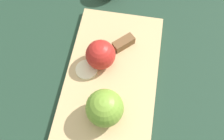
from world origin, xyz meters
TOP-DOWN VIEW (x-y plane):
  - ground_plane at (0.00, 0.00)m, footprint 4.00×4.00m
  - cutting_board at (0.00, 0.00)m, footprint 0.40×0.26m
  - apple_half_left at (-0.10, -0.01)m, footprint 0.08×0.08m
  - apple_half_right at (0.03, 0.04)m, footprint 0.07×0.07m
  - knife at (0.08, -0.00)m, footprint 0.13×0.12m
  - apple_slice at (-0.01, 0.06)m, footprint 0.05×0.05m

SIDE VIEW (x-z plane):
  - ground_plane at x=0.00m, z-range 0.00..0.00m
  - cutting_board at x=0.00m, z-range 0.00..0.02m
  - apple_slice at x=-0.01m, z-range 0.02..0.02m
  - knife at x=0.08m, z-range 0.02..0.04m
  - apple_half_right at x=0.03m, z-range 0.02..0.09m
  - apple_half_left at x=-0.10m, z-range 0.02..0.10m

